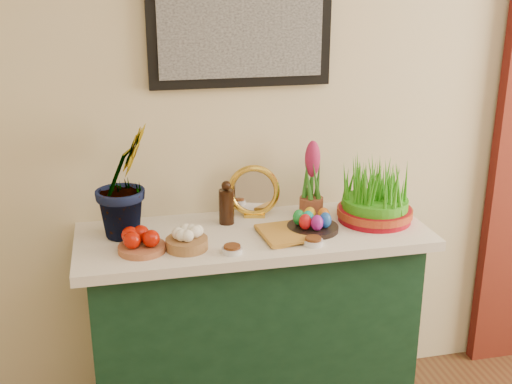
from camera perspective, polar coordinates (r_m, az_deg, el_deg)
sideboard at (r=2.79m, az=-0.23°, el=-12.31°), size 1.30×0.45×0.85m
tablecloth at (r=2.58m, az=-0.25°, el=-3.85°), size 1.40×0.55×0.04m
hyacinth_green at (r=2.49m, az=-11.74°, el=2.51°), size 0.38×0.38×0.58m
apple_bowl at (r=2.41m, az=-10.13°, el=-4.41°), size 0.21×0.21×0.09m
garlic_basket at (r=2.41m, az=-6.18°, el=-4.24°), size 0.19×0.19×0.09m
vinegar_cruet at (r=2.62m, az=-2.64°, el=-1.14°), size 0.06×0.06×0.18m
mirror at (r=2.69m, az=-0.20°, el=0.03°), size 0.23×0.10×0.22m
book at (r=2.49m, az=0.55°, el=-3.92°), size 0.17×0.23×0.03m
spice_dish_left at (r=2.37m, az=-2.13°, el=-5.12°), size 0.08×0.08×0.03m
spice_dish_right at (r=2.45m, az=5.11°, el=-4.39°), size 0.08×0.08×0.03m
egg_plate at (r=2.57m, az=5.05°, el=-2.75°), size 0.27×0.27×0.09m
hyacinth_pink at (r=2.69m, az=4.99°, el=0.82°), size 0.10×0.10×0.33m
wheatgrass_sabzeh at (r=2.69m, az=10.59°, el=-0.25°), size 0.31×0.31×0.26m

